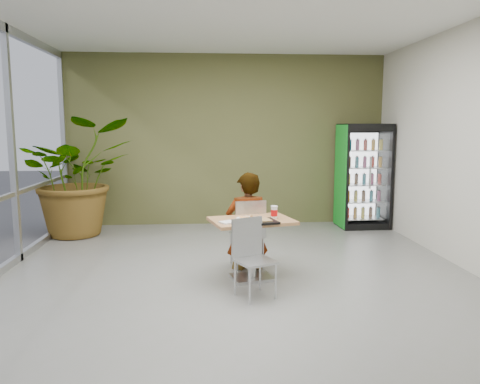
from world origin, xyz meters
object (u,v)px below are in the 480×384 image
Objects in this scene: beverage_fridge at (363,176)px; potted_plant at (77,177)px; soda_cup at (274,212)px; chair_near at (251,251)px; chair_far at (249,229)px; cafeteria_tray at (258,222)px; dining_table at (252,237)px; seated_woman at (247,232)px.

potted_plant is at bearing -178.72° from beverage_fridge.
beverage_fridge is at bearing 3.01° from potted_plant.
potted_plant is (-5.10, -0.27, 0.05)m from beverage_fridge.
chair_near is at bearing -120.22° from soda_cup.
chair_far reaches higher than cafeteria_tray.
chair_near is 1.94× the size of cafeteria_tray.
dining_table is 0.44m from chair_far.
potted_plant is at bearing 105.55° from chair_near.
seated_woman is (0.05, 1.02, -0.02)m from chair_near.
soda_cup is 0.36m from cafeteria_tray.
chair_far is 0.70m from cafeteria_tray.
cafeteria_tray is 0.22× the size of potted_plant.
chair_far is 3.41m from beverage_fridge.
chair_far is 2.07× the size of cafeteria_tray.
soda_cup is at bearing 9.78° from dining_table.
chair_far is 6.05× the size of soda_cup.
beverage_fridge reaches higher than soda_cup.
cafeteria_tray is at bearing -128.27° from beverage_fridge.
beverage_fridge is (2.41, 3.41, 0.45)m from chair_near.
seated_woman is at bearing -79.19° from chair_far.
soda_cup is (0.29, -0.44, 0.34)m from seated_woman.
soda_cup reaches higher than chair_near.
beverage_fridge reaches higher than cafeteria_tray.
seated_woman is (-0.02, 0.04, -0.05)m from chair_far.
potted_plant is at bearing 136.45° from dining_table.
beverage_fridge reaches higher than seated_woman.
beverage_fridge is 0.95× the size of potted_plant.
potted_plant reaches higher than cafeteria_tray.
potted_plant reaches higher than chair_near.
beverage_fridge is (2.34, 2.44, 0.42)m from chair_far.
seated_woman is at bearing 62.48° from chair_near.
beverage_fridge is (2.35, 2.88, 0.42)m from dining_table.
chair_far is 0.58× the size of seated_woman.
seated_woman reaches higher than dining_table.
seated_woman is at bearing 94.85° from cafeteria_tray.
potted_plant is at bearing 134.54° from cafeteria_tray.
beverage_fridge is at bearing 29.82° from chair_near.
seated_woman reaches higher than chair_far.
dining_table is 0.40m from soda_cup.
dining_table is 3.74m from beverage_fridge.
seated_woman reaches higher than cafeteria_tray.
seated_woman is 0.76m from cafeteria_tray.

